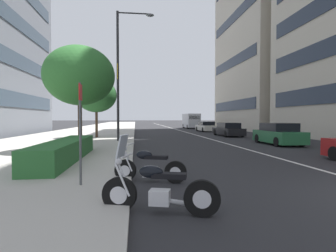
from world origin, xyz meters
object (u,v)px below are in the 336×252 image
(motorcycle_far_end_row, at_px, (158,190))
(parking_sign_by_curb, at_px, (80,123))
(car_mid_block_traffic, at_px, (228,130))
(motorcycle_by_sign_pole, at_px, (149,168))
(street_lamp_with_banners, at_px, (123,65))
(street_tree_far_plaza, at_px, (96,95))
(car_far_down_avenue, at_px, (206,127))
(delivery_van_ahead, at_px, (191,121))
(car_lead_in_lane, at_px, (278,134))
(street_tree_mid_sidewalk, at_px, (80,76))

(motorcycle_far_end_row, height_order, parking_sign_by_curb, parking_sign_by_curb)
(motorcycle_far_end_row, relative_size, car_mid_block_traffic, 0.47)
(motorcycle_by_sign_pole, distance_m, parking_sign_by_curb, 2.26)
(street_lamp_with_banners, relative_size, street_tree_far_plaza, 1.84)
(car_far_down_avenue, relative_size, delivery_van_ahead, 0.75)
(car_far_down_avenue, distance_m, parking_sign_by_curb, 29.79)
(car_mid_block_traffic, bearing_deg, delivery_van_ahead, -3.12)
(car_far_down_avenue, bearing_deg, car_lead_in_lane, 178.89)
(motorcycle_far_end_row, xyz_separation_m, car_far_down_avenue, (29.54, -9.06, 0.19))
(street_lamp_with_banners, bearing_deg, street_tree_mid_sidewalk, 156.78)
(street_tree_mid_sidewalk, bearing_deg, car_mid_block_traffic, -48.55)
(car_mid_block_traffic, height_order, parking_sign_by_curb, parking_sign_by_curb)
(car_mid_block_traffic, distance_m, car_far_down_avenue, 9.00)
(street_tree_mid_sidewalk, bearing_deg, parking_sign_by_curb, -168.49)
(car_mid_block_traffic, xyz_separation_m, street_lamp_with_banners, (-5.97, 10.17, 5.07))
(street_lamp_with_banners, bearing_deg, delivery_van_ahead, -22.26)
(motorcycle_by_sign_pole, bearing_deg, car_lead_in_lane, -117.43)
(motorcycle_far_end_row, xyz_separation_m, street_lamp_with_banners, (14.58, 1.30, 5.25))
(car_mid_block_traffic, bearing_deg, street_tree_mid_sidewalk, 129.74)
(car_far_down_avenue, height_order, delivery_van_ahead, delivery_van_ahead)
(motorcycle_by_sign_pole, relative_size, delivery_van_ahead, 0.34)
(street_tree_far_plaza, bearing_deg, parking_sign_by_curb, -173.18)
(motorcycle_far_end_row, relative_size, car_far_down_avenue, 0.49)
(car_far_down_avenue, distance_m, street_lamp_with_banners, 18.89)
(car_far_down_avenue, relative_size, street_tree_mid_sidewalk, 0.81)
(motorcycle_far_end_row, relative_size, street_tree_mid_sidewalk, 0.40)
(car_lead_in_lane, relative_size, car_mid_block_traffic, 0.91)
(delivery_van_ahead, distance_m, street_lamp_with_banners, 28.48)
(parking_sign_by_curb, bearing_deg, motorcycle_far_end_row, -135.68)
(car_mid_block_traffic, relative_size, delivery_van_ahead, 0.78)
(motorcycle_far_end_row, height_order, delivery_van_ahead, delivery_van_ahead)
(car_far_down_avenue, xyz_separation_m, street_tree_mid_sidewalk, (-19.81, 12.44, 3.44))
(street_tree_far_plaza, bearing_deg, motorcycle_far_end_row, -168.48)
(car_lead_in_lane, relative_size, street_tree_far_plaza, 0.84)
(car_far_down_avenue, bearing_deg, motorcycle_far_end_row, 160.88)
(motorcycle_by_sign_pole, relative_size, street_tree_far_plaza, 0.40)
(car_lead_in_lane, height_order, street_lamp_with_banners, street_lamp_with_banners)
(street_lamp_with_banners, height_order, street_tree_mid_sidewalk, street_lamp_with_banners)
(car_far_down_avenue, bearing_deg, delivery_van_ahead, -3.62)
(motorcycle_by_sign_pole, bearing_deg, parking_sign_by_curb, 38.52)
(motorcycle_far_end_row, bearing_deg, car_lead_in_lane, -111.55)
(car_far_down_avenue, xyz_separation_m, street_lamp_with_banners, (-14.97, 10.36, 5.06))
(car_far_down_avenue, relative_size, street_lamp_with_banners, 0.48)
(car_lead_in_lane, height_order, car_far_down_avenue, car_lead_in_lane)
(motorcycle_far_end_row, bearing_deg, street_lamp_with_banners, -68.61)
(delivery_van_ahead, relative_size, street_tree_mid_sidewalk, 1.09)
(motorcycle_by_sign_pole, distance_m, street_tree_mid_sidewalk, 8.78)
(car_lead_in_lane, xyz_separation_m, car_far_down_avenue, (17.50, 0.29, -0.06))
(motorcycle_by_sign_pole, bearing_deg, street_tree_far_plaza, -59.78)
(car_lead_in_lane, height_order, parking_sign_by_curb, parking_sign_by_curb)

